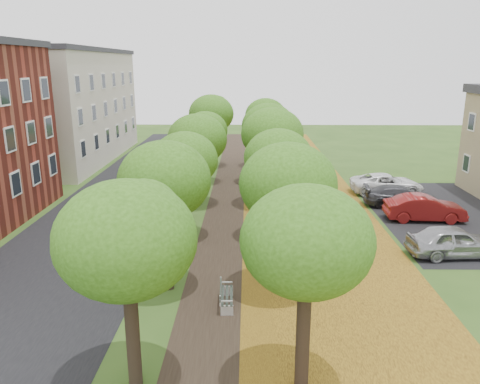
{
  "coord_description": "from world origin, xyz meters",
  "views": [
    {
      "loc": [
        1.02,
        -11.6,
        9.0
      ],
      "look_at": [
        0.64,
        12.03,
        2.5
      ],
      "focal_mm": 35.0,
      "sensor_mm": 36.0,
      "label": 1
    }
  ],
  "objects_px": {
    "bench": "(226,295)",
    "car_red": "(425,208)",
    "car_grey": "(401,196)",
    "car_white": "(387,184)",
    "car_silver": "(454,241)"
  },
  "relations": [
    {
      "from": "car_silver",
      "to": "car_white",
      "type": "bearing_deg",
      "value": -4.06
    },
    {
      "from": "bench",
      "to": "car_red",
      "type": "height_order",
      "value": "car_red"
    },
    {
      "from": "bench",
      "to": "car_silver",
      "type": "bearing_deg",
      "value": -67.44
    },
    {
      "from": "bench",
      "to": "car_grey",
      "type": "xyz_separation_m",
      "value": [
        10.8,
        13.14,
        0.27
      ]
    },
    {
      "from": "car_silver",
      "to": "car_grey",
      "type": "height_order",
      "value": "car_silver"
    },
    {
      "from": "bench",
      "to": "car_white",
      "type": "relative_size",
      "value": 0.34
    },
    {
      "from": "bench",
      "to": "car_grey",
      "type": "bearing_deg",
      "value": -41.6
    },
    {
      "from": "bench",
      "to": "car_red",
      "type": "bearing_deg",
      "value": -49.76
    },
    {
      "from": "car_white",
      "to": "car_red",
      "type": "bearing_deg",
      "value": -176.02
    },
    {
      "from": "car_grey",
      "to": "car_silver",
      "type": "bearing_deg",
      "value": -173.13
    },
    {
      "from": "bench",
      "to": "car_silver",
      "type": "height_order",
      "value": "car_silver"
    },
    {
      "from": "car_red",
      "to": "car_grey",
      "type": "distance_m",
      "value": 2.85
    },
    {
      "from": "car_grey",
      "to": "car_white",
      "type": "xyz_separation_m",
      "value": [
        0.0,
        3.24,
        0.02
      ]
    },
    {
      "from": "bench",
      "to": "car_white",
      "type": "bearing_deg",
      "value": -35.58
    },
    {
      "from": "car_grey",
      "to": "car_white",
      "type": "bearing_deg",
      "value": 6.87
    }
  ]
}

